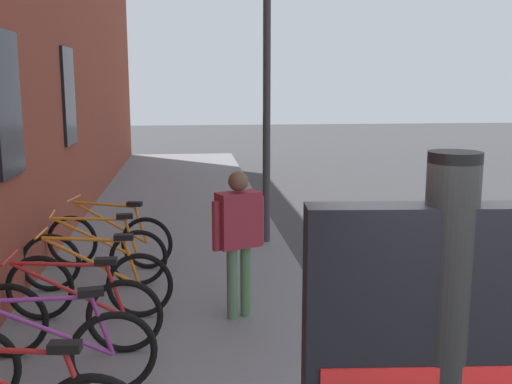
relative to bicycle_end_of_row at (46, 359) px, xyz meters
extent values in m
plane|color=#38383A|center=(2.90, -3.66, -0.51)|extent=(60.00, 60.00, 0.00)
cube|color=slate|center=(4.90, -0.91, -0.45)|extent=(24.00, 3.50, 0.12)
cube|color=black|center=(2.40, 0.82, 1.89)|extent=(0.90, 0.06, 1.60)
cube|color=black|center=(5.90, 0.82, 1.89)|extent=(0.90, 0.06, 1.60)
cube|color=black|center=(-0.94, -0.36, 0.51)|extent=(0.12, 0.21, 0.06)
torus|color=black|center=(0.10, -0.51, -0.03)|extent=(0.19, 0.72, 0.72)
cylinder|color=#8C338C|center=(0.00, -0.02, 0.25)|extent=(0.22, 1.01, 0.58)
cylinder|color=#8C338C|center=(-0.01, 0.06, 0.50)|extent=(0.19, 0.84, 0.09)
cylinder|color=#8C338C|center=(0.08, -0.43, 0.22)|extent=(0.07, 0.19, 0.51)
cube|color=black|center=(0.07, -0.36, 0.51)|extent=(0.14, 0.22, 0.06)
torus|color=black|center=(0.90, 0.53, -0.03)|extent=(0.06, 0.72, 0.72)
torus|color=black|center=(0.90, -0.52, -0.03)|extent=(0.06, 0.72, 0.72)
cylinder|color=#B21E1E|center=(0.90, -0.02, 0.25)|extent=(0.04, 1.02, 0.58)
cylinder|color=#B21E1E|center=(0.90, 0.06, 0.50)|extent=(0.04, 0.85, 0.09)
cylinder|color=#B21E1E|center=(0.90, -0.44, 0.22)|extent=(0.04, 0.18, 0.51)
cube|color=black|center=(0.90, -0.37, 0.51)|extent=(0.10, 0.20, 0.06)
cylinder|color=#B21E1E|center=(0.90, 0.48, 0.57)|extent=(0.48, 0.03, 0.02)
torus|color=black|center=(1.80, 0.46, -0.03)|extent=(0.08, 0.72, 0.72)
torus|color=black|center=(1.77, -0.59, -0.03)|extent=(0.08, 0.72, 0.72)
cylinder|color=orange|center=(1.78, -0.09, 0.25)|extent=(0.06, 1.02, 0.58)
cylinder|color=orange|center=(1.79, -0.02, 0.50)|extent=(0.06, 0.85, 0.09)
cylinder|color=orange|center=(1.77, -0.52, 0.22)|extent=(0.04, 0.19, 0.51)
cube|color=black|center=(1.77, -0.44, 0.51)|extent=(0.11, 0.20, 0.06)
cylinder|color=orange|center=(1.80, 0.41, 0.57)|extent=(0.48, 0.04, 0.02)
torus|color=black|center=(2.73, 0.55, -0.03)|extent=(0.12, 0.72, 0.72)
torus|color=black|center=(2.81, -0.50, -0.03)|extent=(0.12, 0.72, 0.72)
cylinder|color=orange|center=(2.77, 0.00, 0.25)|extent=(0.11, 1.02, 0.58)
cylinder|color=orange|center=(2.77, 0.07, 0.50)|extent=(0.10, 0.85, 0.09)
cylinder|color=orange|center=(2.81, -0.42, 0.22)|extent=(0.05, 0.19, 0.51)
cube|color=black|center=(2.80, -0.35, 0.51)|extent=(0.12, 0.21, 0.06)
cylinder|color=orange|center=(2.74, 0.50, 0.57)|extent=(0.48, 0.06, 0.02)
torus|color=black|center=(3.74, 0.47, -0.03)|extent=(0.21, 0.72, 0.72)
torus|color=black|center=(3.53, -0.55, -0.03)|extent=(0.21, 0.72, 0.72)
cylinder|color=orange|center=(3.63, -0.06, 0.25)|extent=(0.24, 1.00, 0.58)
cylinder|color=orange|center=(3.64, 0.01, 0.50)|extent=(0.21, 0.84, 0.09)
cylinder|color=orange|center=(3.54, -0.48, 0.22)|extent=(0.07, 0.19, 0.51)
cube|color=black|center=(3.56, -0.41, 0.51)|extent=(0.14, 0.22, 0.06)
cylinder|color=orange|center=(3.73, 0.43, 0.57)|extent=(0.47, 0.12, 0.02)
cylinder|color=#4C724C|center=(1.70, -1.73, 0.00)|extent=(0.11, 0.11, 0.79)
cylinder|color=#4C724C|center=(1.63, -1.58, 0.00)|extent=(0.11, 0.11, 0.79)
cube|color=maroon|center=(1.66, -1.66, 0.69)|extent=(0.39, 0.51, 0.59)
sphere|color=brown|center=(1.66, -1.66, 1.11)|extent=(0.21, 0.21, 0.21)
cylinder|color=maroon|center=(1.77, -1.90, 0.66)|extent=(0.09, 0.09, 0.53)
cylinder|color=maroon|center=(1.56, -1.42, 0.66)|extent=(0.09, 0.09, 0.53)
cylinder|color=#333338|center=(4.78, -2.36, 2.25)|extent=(0.12, 0.12, 5.28)
camera|label=1|loc=(-4.59, -1.15, 2.14)|focal=42.62mm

